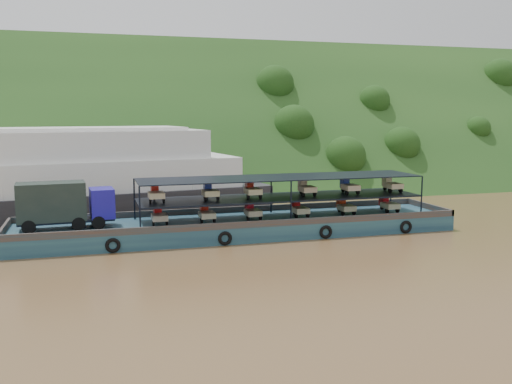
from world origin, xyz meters
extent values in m
plane|color=brown|center=(0.00, 0.00, 0.00)|extent=(160.00, 160.00, 0.00)
cube|color=black|center=(0.00, 36.00, 0.00)|extent=(140.00, 39.60, 39.60)
cube|color=#142D46|center=(-3.78, 1.73, 0.60)|extent=(35.00, 7.00, 1.20)
cube|color=#592D19|center=(-3.78, 5.13, 1.45)|extent=(35.00, 0.20, 0.50)
cube|color=#592D19|center=(-3.78, -1.67, 1.45)|extent=(35.00, 0.20, 0.50)
cube|color=#592D19|center=(13.62, 1.73, 1.45)|extent=(0.20, 7.00, 0.50)
cube|color=#592D19|center=(-21.18, 1.73, 1.45)|extent=(0.20, 7.00, 0.50)
torus|color=black|center=(-13.78, -1.82, 0.55)|extent=(1.06, 0.26, 1.06)
torus|color=black|center=(-5.78, -1.82, 0.55)|extent=(1.06, 0.26, 1.06)
torus|color=black|center=(2.22, -1.82, 0.55)|extent=(1.06, 0.26, 1.06)
torus|color=black|center=(9.22, -1.82, 0.55)|extent=(1.06, 0.26, 1.06)
cylinder|color=black|center=(-19.42, 0.65, 1.70)|extent=(1.02, 0.42, 0.99)
cylinder|color=black|center=(-19.57, 2.73, 1.70)|extent=(1.02, 0.42, 0.99)
cylinder|color=black|center=(-16.05, 0.89, 1.70)|extent=(1.02, 0.42, 0.99)
cylinder|color=black|center=(-16.20, 2.97, 1.70)|extent=(1.02, 0.42, 0.99)
cylinder|color=black|center=(-14.66, 0.99, 1.70)|extent=(1.02, 0.42, 0.99)
cylinder|color=black|center=(-14.81, 3.07, 1.70)|extent=(1.02, 0.42, 0.99)
cube|color=black|center=(-16.91, 1.88, 1.85)|extent=(6.90, 2.66, 0.20)
cube|color=#1C1490|center=(-14.34, 2.06, 2.99)|extent=(1.86, 2.50, 2.19)
cube|color=black|center=(-13.49, 2.12, 3.39)|extent=(0.20, 1.99, 0.89)
cube|color=black|center=(-17.91, 1.81, 3.29)|extent=(4.93, 2.72, 2.78)
cube|color=black|center=(-0.28, 1.73, 2.86)|extent=(23.00, 5.00, 0.12)
cube|color=black|center=(-0.28, 1.73, 4.50)|extent=(23.00, 5.00, 0.08)
cylinder|color=black|center=(-11.78, -0.77, 2.85)|extent=(0.12, 0.12, 3.30)
cylinder|color=black|center=(-11.78, 4.23, 2.85)|extent=(0.12, 0.12, 3.30)
cylinder|color=black|center=(-0.28, -0.77, 2.85)|extent=(0.12, 0.12, 3.30)
cylinder|color=black|center=(-0.28, 4.23, 2.85)|extent=(0.12, 0.12, 3.30)
cylinder|color=black|center=(11.22, -0.77, 2.85)|extent=(0.12, 0.12, 3.30)
cylinder|color=black|center=(11.22, 4.23, 2.85)|extent=(0.12, 0.12, 3.30)
cylinder|color=black|center=(-10.16, 2.78, 1.46)|extent=(0.12, 0.52, 0.52)
cylinder|color=black|center=(-10.66, 0.98, 1.46)|extent=(0.14, 0.52, 0.52)
cylinder|color=black|center=(-9.66, 0.98, 1.46)|extent=(0.14, 0.52, 0.52)
cube|color=beige|center=(-10.16, 1.33, 1.80)|extent=(1.15, 1.50, 0.44)
cube|color=red|center=(-10.16, 2.48, 1.98)|extent=(0.55, 0.80, 0.80)
cube|color=red|center=(-10.16, 2.28, 2.48)|extent=(0.50, 0.10, 0.10)
cylinder|color=black|center=(-6.47, 2.78, 1.46)|extent=(0.12, 0.52, 0.52)
cylinder|color=black|center=(-6.97, 0.98, 1.46)|extent=(0.14, 0.52, 0.52)
cylinder|color=black|center=(-5.97, 0.98, 1.46)|extent=(0.14, 0.52, 0.52)
cube|color=beige|center=(-6.47, 1.33, 1.80)|extent=(1.15, 1.50, 0.44)
cube|color=red|center=(-6.47, 2.48, 1.98)|extent=(0.55, 0.80, 0.80)
cube|color=red|center=(-6.47, 2.28, 2.48)|extent=(0.50, 0.10, 0.10)
cylinder|color=black|center=(-2.73, 2.78, 1.46)|extent=(0.12, 0.52, 0.52)
cylinder|color=black|center=(-3.23, 0.98, 1.46)|extent=(0.14, 0.52, 0.52)
cylinder|color=black|center=(-2.23, 0.98, 1.46)|extent=(0.14, 0.52, 0.52)
cube|color=beige|center=(-2.73, 1.33, 1.80)|extent=(1.15, 1.50, 0.44)
cube|color=#B40C1A|center=(-2.73, 2.48, 1.98)|extent=(0.55, 0.80, 0.80)
cube|color=#B40C1A|center=(-2.73, 2.28, 2.48)|extent=(0.50, 0.10, 0.10)
cylinder|color=black|center=(1.30, 2.78, 1.46)|extent=(0.12, 0.52, 0.52)
cylinder|color=black|center=(0.80, 0.98, 1.46)|extent=(0.14, 0.52, 0.52)
cylinder|color=black|center=(1.80, 0.98, 1.46)|extent=(0.14, 0.52, 0.52)
cube|color=beige|center=(1.30, 1.33, 1.80)|extent=(1.15, 1.50, 0.44)
cube|color=red|center=(1.30, 2.48, 1.98)|extent=(0.55, 0.80, 0.80)
cube|color=red|center=(1.30, 2.28, 2.48)|extent=(0.50, 0.10, 0.10)
cylinder|color=black|center=(5.43, 2.78, 1.46)|extent=(0.12, 0.52, 0.52)
cylinder|color=black|center=(4.93, 0.98, 1.46)|extent=(0.14, 0.52, 0.52)
cylinder|color=black|center=(5.93, 0.98, 1.46)|extent=(0.14, 0.52, 0.52)
cube|color=tan|center=(5.43, 1.33, 1.80)|extent=(1.15, 1.50, 0.44)
cube|color=#BC2C0C|center=(5.43, 2.48, 1.98)|extent=(0.55, 0.80, 0.80)
cube|color=#BC2C0C|center=(5.43, 2.28, 2.48)|extent=(0.50, 0.10, 0.10)
cylinder|color=black|center=(9.53, 2.78, 1.46)|extent=(0.12, 0.52, 0.52)
cylinder|color=black|center=(9.03, 0.98, 1.46)|extent=(0.14, 0.52, 0.52)
cylinder|color=black|center=(10.03, 0.98, 1.46)|extent=(0.14, 0.52, 0.52)
cube|color=beige|center=(9.53, 1.33, 1.80)|extent=(1.15, 1.50, 0.44)
cube|color=#BB0C12|center=(9.53, 2.48, 1.98)|extent=(0.55, 0.80, 0.80)
cube|color=#BB0C12|center=(9.53, 2.28, 2.48)|extent=(0.50, 0.10, 0.10)
cylinder|color=black|center=(-10.36, 2.78, 3.18)|extent=(0.12, 0.52, 0.52)
cylinder|color=black|center=(-10.86, 0.98, 3.18)|extent=(0.14, 0.52, 0.52)
cylinder|color=black|center=(-9.86, 0.98, 3.18)|extent=(0.14, 0.52, 0.52)
cube|color=beige|center=(-10.36, 1.33, 3.52)|extent=(1.15, 1.50, 0.44)
cube|color=red|center=(-10.36, 2.48, 3.70)|extent=(0.55, 0.80, 0.80)
cube|color=red|center=(-10.36, 2.28, 4.20)|extent=(0.50, 0.10, 0.10)
cylinder|color=black|center=(-6.18, 2.78, 3.18)|extent=(0.12, 0.52, 0.52)
cylinder|color=black|center=(-6.68, 0.98, 3.18)|extent=(0.14, 0.52, 0.52)
cylinder|color=black|center=(-5.68, 0.98, 3.18)|extent=(0.14, 0.52, 0.52)
cube|color=beige|center=(-6.18, 1.33, 3.52)|extent=(1.15, 1.50, 0.44)
cube|color=#192D97|center=(-6.18, 2.48, 3.70)|extent=(0.55, 0.80, 0.80)
cube|color=#192D97|center=(-6.18, 2.28, 4.20)|extent=(0.50, 0.10, 0.10)
cylinder|color=black|center=(-2.73, 2.78, 3.18)|extent=(0.12, 0.52, 0.52)
cylinder|color=black|center=(-3.23, 0.98, 3.18)|extent=(0.14, 0.52, 0.52)
cylinder|color=black|center=(-2.23, 0.98, 3.18)|extent=(0.14, 0.52, 0.52)
cube|color=beige|center=(-2.73, 1.33, 3.52)|extent=(1.15, 1.50, 0.44)
cube|color=#AD1A0B|center=(-2.73, 2.48, 3.70)|extent=(0.55, 0.80, 0.80)
cube|color=#AD1A0B|center=(-2.73, 2.28, 4.20)|extent=(0.50, 0.10, 0.10)
cylinder|color=black|center=(1.89, 2.78, 3.18)|extent=(0.12, 0.52, 0.52)
cylinder|color=black|center=(1.39, 0.98, 3.18)|extent=(0.14, 0.52, 0.52)
cylinder|color=black|center=(2.39, 0.98, 3.18)|extent=(0.14, 0.52, 0.52)
cube|color=#C8B78D|center=(1.89, 1.33, 3.52)|extent=(1.15, 1.50, 0.44)
cube|color=#C0B088|center=(1.89, 2.48, 3.70)|extent=(0.55, 0.80, 0.80)
cube|color=#C0B088|center=(1.89, 2.28, 4.20)|extent=(0.50, 0.10, 0.10)
cylinder|color=black|center=(5.75, 2.78, 3.18)|extent=(0.12, 0.52, 0.52)
cylinder|color=black|center=(5.25, 0.98, 3.18)|extent=(0.14, 0.52, 0.52)
cylinder|color=black|center=(6.25, 0.98, 3.18)|extent=(0.14, 0.52, 0.52)
cube|color=beige|center=(5.75, 1.33, 3.52)|extent=(1.15, 1.50, 0.44)
cube|color=#19319A|center=(5.75, 2.48, 3.70)|extent=(0.55, 0.80, 0.80)
cube|color=#19319A|center=(5.75, 2.28, 4.20)|extent=(0.50, 0.10, 0.10)
cylinder|color=black|center=(9.77, 2.78, 3.18)|extent=(0.12, 0.52, 0.52)
cylinder|color=black|center=(9.27, 0.98, 3.18)|extent=(0.14, 0.52, 0.52)
cylinder|color=black|center=(10.27, 0.98, 3.18)|extent=(0.14, 0.52, 0.52)
cube|color=beige|center=(9.77, 1.33, 3.52)|extent=(1.15, 1.50, 0.44)
cube|color=beige|center=(9.77, 2.48, 3.70)|extent=(0.55, 0.80, 0.80)
cube|color=beige|center=(9.77, 2.28, 4.20)|extent=(0.50, 0.10, 0.10)
cube|color=black|center=(-18.74, 13.93, 1.24)|extent=(42.31, 16.54, 2.47)
cube|color=silver|center=(-18.74, 13.93, 3.92)|extent=(36.04, 14.57, 2.89)
cube|color=silver|center=(-18.74, 13.93, 6.70)|extent=(29.78, 12.60, 2.68)
cube|color=silver|center=(-18.74, 13.93, 8.19)|extent=(25.55, 10.94, 0.31)
camera|label=1|loc=(-15.13, -41.71, 9.67)|focal=40.00mm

